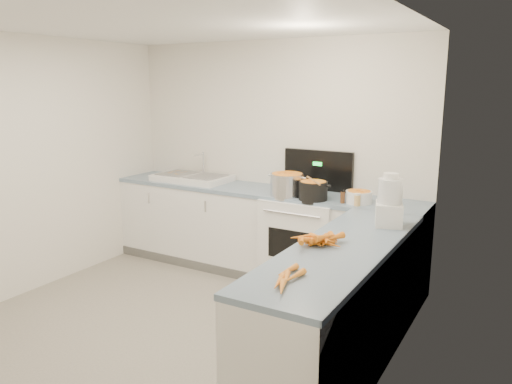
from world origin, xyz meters
The scene contains 19 objects.
floor centered at (0.00, 0.00, 0.00)m, with size 3.50×4.00×0.00m, color gray, non-canonical shape.
ceiling centered at (0.00, 0.00, 2.50)m, with size 3.50×4.00×0.00m, color silver, non-canonical shape.
wall_back centered at (0.00, 2.00, 1.25)m, with size 3.50×2.50×0.00m, color silver, non-canonical shape.
wall_left centered at (-1.75, 0.00, 1.25)m, with size 4.00×2.50×0.00m, color silver, non-canonical shape.
wall_right centered at (1.75, 0.00, 1.25)m, with size 4.00×2.50×0.00m, color silver, non-canonical shape.
counter_back centered at (0.00, 1.70, 0.47)m, with size 3.50×0.62×0.94m.
counter_right centered at (1.45, 0.30, 0.47)m, with size 0.62×2.20×0.94m.
stove centered at (0.55, 1.69, 0.47)m, with size 0.76×0.65×1.36m.
sink centered at (-0.90, 1.70, 0.98)m, with size 0.86×0.52×0.31m.
steel_pot centered at (0.40, 1.55, 1.04)m, with size 0.33×0.33×0.24m, color silver.
black_pot centered at (0.70, 1.51, 1.02)m, with size 0.28×0.28×0.20m, color black.
wooden_spoon centered at (0.70, 1.51, 1.13)m, with size 0.02×0.02×0.42m, color #AD7A47.
mixing_bowl centered at (1.12, 1.60, 1.00)m, with size 0.25×0.25×0.11m, color white.
extract_bottle centered at (1.00, 1.52, 0.99)m, with size 0.04×0.04×0.11m, color #593319.
spice_jar centered at (1.15, 1.49, 0.99)m, with size 0.06×0.06×0.10m, color #E5B266.
food_processor centered at (1.58, 0.99, 1.12)m, with size 0.27×0.30×0.42m.
carrot_pile centered at (1.31, 0.26, 0.98)m, with size 0.35×0.43×0.09m.
peeled_carrots centered at (1.40, -0.46, 0.96)m, with size 0.17×0.42×0.04m.
peelings centered at (-1.12, 1.71, 1.02)m, with size 0.20×0.28×0.01m.
Camera 1 is at (2.58, -2.83, 2.03)m, focal length 35.00 mm.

